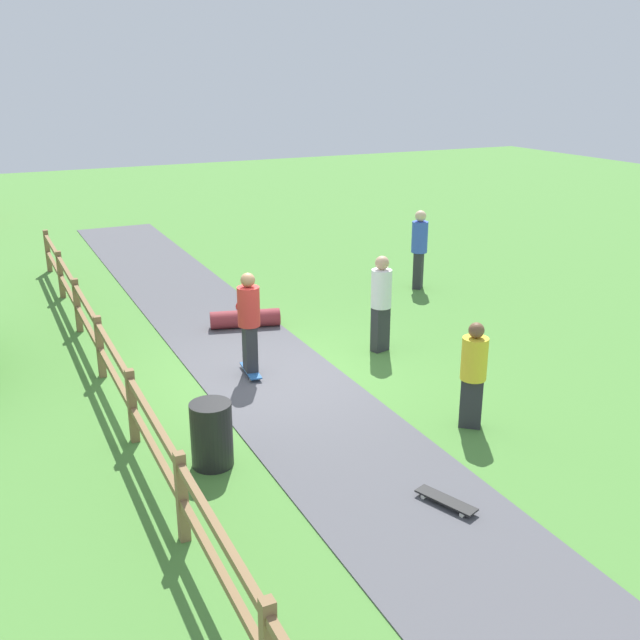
% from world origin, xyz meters
% --- Properties ---
extents(ground_plane, '(60.00, 60.00, 0.00)m').
position_xyz_m(ground_plane, '(0.00, 0.00, 0.00)').
color(ground_plane, '#4C8438').
extents(asphalt_path, '(2.40, 28.00, 0.02)m').
position_xyz_m(asphalt_path, '(0.00, 0.00, 0.01)').
color(asphalt_path, '#515156').
rests_on(asphalt_path, ground_plane).
extents(wooden_fence, '(0.12, 18.12, 1.10)m').
position_xyz_m(wooden_fence, '(-2.60, 0.00, 0.67)').
color(wooden_fence, olive).
rests_on(wooden_fence, ground_plane).
extents(trash_bin, '(0.56, 0.56, 0.90)m').
position_xyz_m(trash_bin, '(-1.80, -2.40, 0.45)').
color(trash_bin, black).
rests_on(trash_bin, ground_plane).
extents(skater_riding, '(0.42, 0.82, 1.82)m').
position_xyz_m(skater_riding, '(-0.28, 0.22, 1.04)').
color(skater_riding, '#265999').
rests_on(skater_riding, asphalt_path).
extents(skater_fallen, '(1.46, 1.29, 0.36)m').
position_xyz_m(skater_fallen, '(0.51, 2.65, 0.20)').
color(skater_fallen, maroon).
rests_on(skater_fallen, asphalt_path).
extents(skateboard_loose, '(0.47, 0.82, 0.08)m').
position_xyz_m(skateboard_loose, '(0.44, -4.59, 0.09)').
color(skateboard_loose, black).
rests_on(skateboard_loose, asphalt_path).
extents(bystander_yellow, '(0.54, 0.54, 1.63)m').
position_xyz_m(bystander_yellow, '(1.99, -2.98, 0.89)').
color(bystander_yellow, '#2D2D33').
rests_on(bystander_yellow, ground_plane).
extents(bystander_white, '(0.46, 0.46, 1.83)m').
position_xyz_m(bystander_white, '(2.34, 0.29, 1.02)').
color(bystander_white, '#2D2D33').
rests_on(bystander_white, ground_plane).
extents(bystander_blue, '(0.54, 0.54, 1.89)m').
position_xyz_m(bystander_blue, '(5.27, 3.52, 1.06)').
color(bystander_blue, '#2D2D33').
rests_on(bystander_blue, ground_plane).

